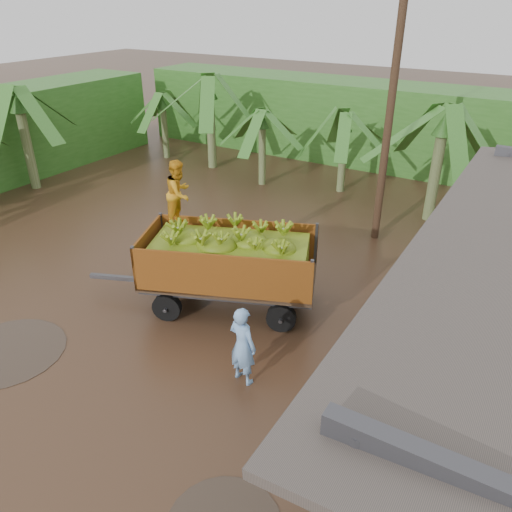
{
  "coord_description": "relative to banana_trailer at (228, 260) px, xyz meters",
  "views": [
    {
      "loc": [
        6.09,
        -6.63,
        7.17
      ],
      "look_at": [
        0.38,
        2.82,
        1.32
      ],
      "focal_mm": 35.0,
      "sensor_mm": 36.0,
      "label": 1
    }
  ],
  "objects": [
    {
      "name": "ground",
      "position": [
        0.12,
        -2.32,
        -1.31
      ],
      "size": [
        100.0,
        100.0,
        0.0
      ],
      "primitive_type": "plane",
      "color": "black",
      "rests_on": "ground"
    },
    {
      "name": "man_blue",
      "position": [
        1.84,
        -2.23,
        -0.42
      ],
      "size": [
        0.71,
        0.53,
        1.78
      ],
      "primitive_type": "imported",
      "rotation": [
        0.0,
        0.0,
        2.96
      ],
      "color": "#7BABE1",
      "rests_on": "ground"
    },
    {
      "name": "banana_trailer",
      "position": [
        0.0,
        0.0,
        0.0
      ],
      "size": [
        5.89,
        3.49,
        3.64
      ],
      "rotation": [
        0.0,
        0.0,
        0.38
      ],
      "color": "#AA5E18",
      "rests_on": "ground"
    },
    {
      "name": "hedge_north",
      "position": [
        -1.88,
        13.68,
        0.49
      ],
      "size": [
        22.0,
        3.0,
        3.6
      ],
      "primitive_type": "cube",
      "color": "#2D661E",
      "rests_on": "ground"
    },
    {
      "name": "banana_plants",
      "position": [
        -4.91,
        4.53,
        0.55
      ],
      "size": [
        23.96,
        20.48,
        4.18
      ],
      "color": "#2D661E",
      "rests_on": "ground"
    },
    {
      "name": "utility_pole",
      "position": [
        1.88,
        5.83,
        2.98
      ],
      "size": [
        1.2,
        0.24,
        8.46
      ],
      "color": "#47301E",
      "rests_on": "ground"
    },
    {
      "name": "man_grey",
      "position": [
        5.07,
        -1.74,
        -0.46
      ],
      "size": [
        1.0,
        0.42,
        1.7
      ],
      "primitive_type": "imported",
      "rotation": [
        0.0,
        0.0,
        3.14
      ],
      "color": "slate",
      "rests_on": "ground"
    }
  ]
}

